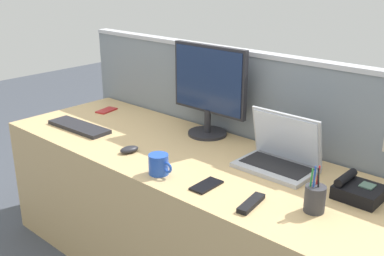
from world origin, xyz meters
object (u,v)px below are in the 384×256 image
object	(u,v)px
pen_cup	(315,198)
tv_remote	(251,203)
desktop_monitor	(209,86)
keyboard_main	(79,127)
laptop	(280,154)
cell_phone_black_slab	(206,185)
coffee_mug	(159,164)
desk_phone	(358,191)
computer_mouse_right_hand	(129,149)
cell_phone_red_case	(107,110)

from	to	relation	value
pen_cup	tv_remote	world-z (taller)	pen_cup
desktop_monitor	keyboard_main	size ratio (longest dim) A/B	1.19
laptop	cell_phone_black_slab	size ratio (longest dim) A/B	2.37
tv_remote	coffee_mug	bearing A→B (deg)	176.14
desk_phone	keyboard_main	size ratio (longest dim) A/B	0.43
keyboard_main	desktop_monitor	bearing A→B (deg)	32.60
computer_mouse_right_hand	cell_phone_red_case	distance (m)	0.74
desktop_monitor	tv_remote	bearing A→B (deg)	-37.81
laptop	cell_phone_black_slab	world-z (taller)	laptop
keyboard_main	pen_cup	distance (m)	1.48
laptop	desk_phone	size ratio (longest dim) A/B	2.00
keyboard_main	computer_mouse_right_hand	xyz separation A→B (m)	(0.49, -0.04, 0.01)
laptop	desk_phone	world-z (taller)	laptop
computer_mouse_right_hand	cell_phone_red_case	world-z (taller)	computer_mouse_right_hand
laptop	computer_mouse_right_hand	size ratio (longest dim) A/B	3.58
keyboard_main	cell_phone_black_slab	world-z (taller)	keyboard_main
laptop	computer_mouse_right_hand	distance (m)	0.76
cell_phone_black_slab	tv_remote	bearing A→B (deg)	-3.65
laptop	cell_phone_black_slab	bearing A→B (deg)	-108.22
tv_remote	coffee_mug	world-z (taller)	coffee_mug
desk_phone	cell_phone_black_slab	xyz separation A→B (m)	(-0.53, -0.34, -0.03)
desktop_monitor	laptop	bearing A→B (deg)	-12.34
computer_mouse_right_hand	desktop_monitor	bearing A→B (deg)	86.80
keyboard_main	pen_cup	xyz separation A→B (m)	(1.48, 0.06, 0.04)
keyboard_main	cell_phone_red_case	bearing A→B (deg)	113.04
cell_phone_red_case	coffee_mug	xyz separation A→B (m)	(0.94, -0.43, 0.04)
computer_mouse_right_hand	coffee_mug	world-z (taller)	coffee_mug
computer_mouse_right_hand	tv_remote	world-z (taller)	computer_mouse_right_hand
laptop	desk_phone	xyz separation A→B (m)	(0.40, -0.04, -0.04)
keyboard_main	cell_phone_red_case	distance (m)	0.35
keyboard_main	tv_remote	xyz separation A→B (m)	(1.27, -0.07, -0.00)
desk_phone	keyboard_main	distance (m)	1.58
desk_phone	laptop	bearing A→B (deg)	173.75
pen_cup	coffee_mug	distance (m)	0.71
desktop_monitor	computer_mouse_right_hand	bearing A→B (deg)	-104.86
keyboard_main	cell_phone_red_case	world-z (taller)	keyboard_main
cell_phone_red_case	pen_cup	bearing A→B (deg)	-20.06
cell_phone_black_slab	keyboard_main	bearing A→B (deg)	174.68
desk_phone	pen_cup	bearing A→B (deg)	-109.97
cell_phone_red_case	cell_phone_black_slab	xyz separation A→B (m)	(1.18, -0.38, 0.00)
cell_phone_red_case	laptop	bearing A→B (deg)	-10.95
desktop_monitor	tv_remote	xyz separation A→B (m)	(0.65, -0.51, -0.27)
pen_cup	coffee_mug	bearing A→B (deg)	-166.23
cell_phone_black_slab	laptop	bearing A→B (deg)	70.02
coffee_mug	computer_mouse_right_hand	bearing A→B (deg)	165.77
desk_phone	coffee_mug	bearing A→B (deg)	-153.27
computer_mouse_right_hand	pen_cup	distance (m)	0.99
pen_cup	desktop_monitor	bearing A→B (deg)	156.17
desktop_monitor	laptop	size ratio (longest dim) A/B	1.40
pen_cup	cell_phone_red_case	distance (m)	1.65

